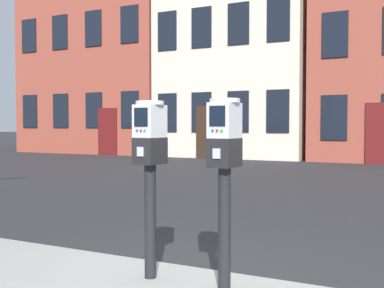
# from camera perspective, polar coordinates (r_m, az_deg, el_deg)

# --- Properties ---
(parking_meter_near_kerb) EXTENTS (0.23, 0.26, 1.36)m
(parking_meter_near_kerb) POSITION_cam_1_polar(r_m,az_deg,el_deg) (3.67, -5.02, -1.47)
(parking_meter_near_kerb) COLOR black
(parking_meter_near_kerb) RESTS_ON sidewalk_slab
(parking_meter_twin_adjacent) EXTENTS (0.23, 0.26, 1.36)m
(parking_meter_twin_adjacent) POSITION_cam_1_polar(r_m,az_deg,el_deg) (3.39, 3.90, -1.75)
(parking_meter_twin_adjacent) COLOR black
(parking_meter_twin_adjacent) RESTS_ON sidewalk_slab
(townhouse_grey_stucco) EXTENTS (7.82, 6.32, 11.01)m
(townhouse_grey_stucco) POSITION_cam_1_polar(r_m,az_deg,el_deg) (25.56, -8.98, 11.61)
(townhouse_grey_stucco) COLOR brown
(townhouse_grey_stucco) RESTS_ON ground_plane
(townhouse_green_painted) EXTENTS (6.31, 6.74, 10.13)m
(townhouse_green_painted) POSITION_cam_1_polar(r_m,az_deg,el_deg) (22.32, 6.80, 11.87)
(townhouse_green_painted) COLOR beige
(townhouse_green_painted) RESTS_ON ground_plane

